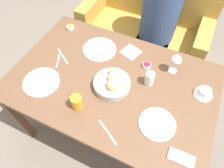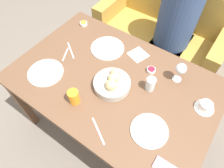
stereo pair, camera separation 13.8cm
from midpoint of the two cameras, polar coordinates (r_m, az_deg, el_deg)
name	(u,v)px [view 1 (the left image)]	position (r m, az deg, el deg)	size (l,w,h in m)	color
ground_plane	(112,124)	(2.09, -1.91, -11.48)	(10.00, 10.00, 0.00)	#6B6056
dining_table	(112,87)	(1.51, -2.59, -1.10)	(1.47, 0.97, 0.76)	brown
couch	(144,31)	(2.52, 7.67, 14.69)	(1.41, 0.70, 0.88)	#B28938
seated_person	(157,28)	(2.24, 10.95, 15.33)	(0.37, 0.48, 1.25)	#23232D
bread_basket	(112,83)	(1.37, -2.78, 0.10)	(0.26, 0.26, 0.12)	#B2ADA3
plate_near_left	(41,82)	(1.53, -22.00, 0.38)	(0.26, 0.26, 0.01)	white
plate_near_right	(157,124)	(1.27, 9.72, -11.41)	(0.23, 0.23, 0.01)	white
plate_far_center	(100,49)	(1.64, -6.02, 9.72)	(0.27, 0.27, 0.01)	white
juice_glass	(77,102)	(1.30, -13.00, -5.34)	(0.07, 0.07, 0.11)	orange
water_tumbler	(150,79)	(1.39, 7.92, 1.30)	(0.06, 0.06, 0.10)	silver
wine_glass	(176,61)	(1.45, 15.28, 6.32)	(0.08, 0.08, 0.16)	silver
coffee_cup	(204,93)	(1.45, 22.41, -2.50)	(0.13, 0.13, 0.06)	white
jam_bowl_berry	(147,65)	(1.52, 7.34, 5.18)	(0.06, 0.06, 0.03)	white
jam_bowl_honey	(70,27)	(1.87, -13.98, 15.32)	(0.06, 0.06, 0.03)	white
fork_silver	(63,56)	(1.65, -16.27, 7.56)	(0.16, 0.11, 0.00)	#B7B7BC
knife_silver	(108,132)	(1.24, -4.49, -13.83)	(0.17, 0.10, 0.00)	#B7B7BC
spoon_coffee	(58,61)	(1.62, -17.56, 6.18)	(0.07, 0.13, 0.00)	#B7B7BC
napkin	(131,52)	(1.62, 2.98, 9.01)	(0.16, 0.16, 0.00)	white
cell_phone	(181,158)	(1.23, 16.03, -19.88)	(0.15, 0.08, 0.01)	pink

